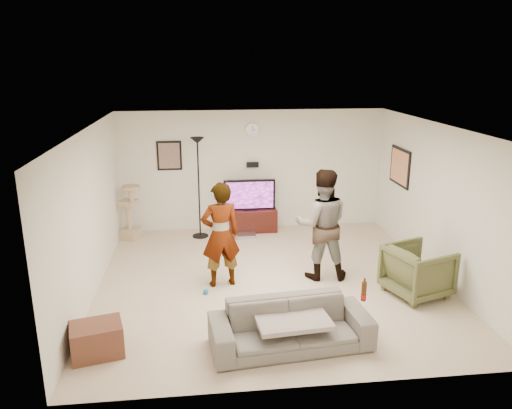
{
  "coord_description": "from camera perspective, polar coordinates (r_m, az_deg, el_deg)",
  "views": [
    {
      "loc": [
        -1.09,
        -7.32,
        3.47
      ],
      "look_at": [
        -0.22,
        0.2,
        1.25
      ],
      "focal_mm": 34.67,
      "sensor_mm": 36.0,
      "label": 1
    }
  ],
  "objects": [
    {
      "name": "sofa",
      "position": [
        6.35,
        4.02,
        -13.75
      ],
      "size": [
        2.06,
        0.98,
        0.58
      ],
      "primitive_type": "imported",
      "rotation": [
        0.0,
        0.0,
        0.1
      ],
      "color": "#666058",
      "rests_on": "floor"
    },
    {
      "name": "armchair",
      "position": [
        7.96,
        18.15,
        -7.29
      ],
      "size": [
        1.07,
        1.06,
        0.78
      ],
      "primitive_type": "imported",
      "rotation": [
        0.0,
        0.0,
        1.9
      ],
      "color": "#4D502C",
      "rests_on": "floor"
    },
    {
      "name": "floor_lamp",
      "position": [
        9.89,
        -6.61,
        1.87
      ],
      "size": [
        0.32,
        0.32,
        2.03
      ],
      "primitive_type": "cylinder",
      "color": "black",
      "rests_on": "floor"
    },
    {
      "name": "picture_back",
      "position": [
        10.24,
        -9.97,
        5.57
      ],
      "size": [
        0.42,
        0.03,
        0.52
      ],
      "primitive_type": "cube",
      "color": "#775E57",
      "rests_on": "wall_back"
    },
    {
      "name": "person_right",
      "position": [
        8.06,
        7.59,
        -2.3
      ],
      "size": [
        0.95,
        0.77,
        1.83
      ],
      "primitive_type": "imported",
      "rotation": [
        0.0,
        0.0,
        3.05
      ],
      "color": "#364E80",
      "rests_on": "floor"
    },
    {
      "name": "tv_screen",
      "position": [
        10.19,
        -0.74,
        1.08
      ],
      "size": [
        0.98,
        0.01,
        0.56
      ],
      "primitive_type": "cube",
      "color": "#D536BF",
      "rests_on": "tv"
    },
    {
      "name": "cat_tree",
      "position": [
        10.16,
        -14.48,
        -0.86
      ],
      "size": [
        0.47,
        0.47,
        1.11
      ],
      "primitive_type": "cube",
      "rotation": [
        0.0,
        0.0,
        -0.4
      ],
      "color": "tan",
      "rests_on": "floor"
    },
    {
      "name": "tv",
      "position": [
        10.23,
        -0.76,
        1.14
      ],
      "size": [
        1.07,
        0.08,
        0.63
      ],
      "primitive_type": "cube",
      "color": "black",
      "rests_on": "tv_stand"
    },
    {
      "name": "wall_left",
      "position": [
        7.83,
        -18.58,
        -1.0
      ],
      "size": [
        0.04,
        5.5,
        2.5
      ],
      "primitive_type": "cube",
      "color": "white",
      "rests_on": "floor"
    },
    {
      "name": "floor",
      "position": [
        8.18,
        1.68,
        -8.84
      ],
      "size": [
        5.5,
        5.5,
        0.02
      ],
      "primitive_type": "cube",
      "color": "#CBB293",
      "rests_on": "ground"
    },
    {
      "name": "wall_clock",
      "position": [
        10.19,
        -0.43,
        8.62
      ],
      "size": [
        0.26,
        0.04,
        0.26
      ],
      "primitive_type": "cylinder",
      "rotation": [
        1.57,
        0.0,
        0.0
      ],
      "color": "silver",
      "rests_on": "wall_back"
    },
    {
      "name": "picture_right",
      "position": [
        9.9,
        16.26,
        4.21
      ],
      "size": [
        0.03,
        0.78,
        0.62
      ],
      "primitive_type": "cube",
      "color": "tan",
      "rests_on": "wall_right"
    },
    {
      "name": "throw_blanket",
      "position": [
        6.3,
        4.12,
        -12.94
      ],
      "size": [
        0.96,
        0.78,
        0.06
      ],
      "primitive_type": "cube",
      "rotation": [
        0.0,
        0.0,
        0.1
      ],
      "color": "#B5A19A",
      "rests_on": "sofa"
    },
    {
      "name": "side_table",
      "position": [
        6.52,
        -17.88,
        -14.6
      ],
      "size": [
        0.7,
        0.59,
        0.4
      ],
      "primitive_type": "cube",
      "rotation": [
        0.0,
        0.0,
        0.24
      ],
      "color": "brown",
      "rests_on": "floor"
    },
    {
      "name": "beer_bottle",
      "position": [
        6.37,
        12.34,
        -9.76
      ],
      "size": [
        0.06,
        0.06,
        0.25
      ],
      "primitive_type": "cylinder",
      "color": "#49210A",
      "rests_on": "sofa"
    },
    {
      "name": "ceiling",
      "position": [
        7.46,
        1.84,
        8.95
      ],
      "size": [
        5.5,
        5.5,
        0.02
      ],
      "primitive_type": "cube",
      "color": "white",
      "rests_on": "wall_back"
    },
    {
      "name": "wall_right",
      "position": [
        8.56,
        20.3,
        0.27
      ],
      "size": [
        0.04,
        5.5,
        2.5
      ],
      "primitive_type": "cube",
      "color": "white",
      "rests_on": "floor"
    },
    {
      "name": "wall_front",
      "position": [
        5.2,
        6.19,
        -9.03
      ],
      "size": [
        5.5,
        0.04,
        2.5
      ],
      "primitive_type": "cube",
      "color": "white",
      "rests_on": "floor"
    },
    {
      "name": "console_box",
      "position": [
        10.08,
        -1.18,
        -3.59
      ],
      "size": [
        0.4,
        0.3,
        0.07
      ],
      "primitive_type": "cube",
      "color": "#B8B9C5",
      "rests_on": "floor"
    },
    {
      "name": "person_left",
      "position": [
        7.74,
        -4.1,
        -3.5
      ],
      "size": [
        0.68,
        0.51,
        1.69
      ],
      "primitive_type": "imported",
      "rotation": [
        0.0,
        0.0,
        3.33
      ],
      "color": "gray",
      "rests_on": "floor"
    },
    {
      "name": "wall_back",
      "position": [
        10.37,
        -0.44,
        3.98
      ],
      "size": [
        5.5,
        0.04,
        2.5
      ],
      "primitive_type": "cube",
      "color": "white",
      "rests_on": "floor"
    },
    {
      "name": "tv_stand",
      "position": [
        10.39,
        -0.75,
        -1.8
      ],
      "size": [
        1.13,
        0.45,
        0.47
      ],
      "primitive_type": "cube",
      "color": "black",
      "rests_on": "floor"
    },
    {
      "name": "toy_ball",
      "position": [
        7.76,
        -5.81,
        -9.97
      ],
      "size": [
        0.08,
        0.08,
        0.08
      ],
      "primitive_type": "sphere",
      "color": "#126BA7",
      "rests_on": "floor"
    },
    {
      "name": "wall_speaker",
      "position": [
        10.28,
        -0.4,
        4.62
      ],
      "size": [
        0.25,
        0.1,
        0.1
      ],
      "primitive_type": "cube",
      "color": "black",
      "rests_on": "wall_back"
    }
  ]
}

